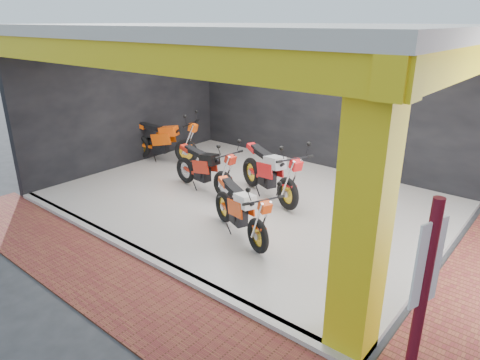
# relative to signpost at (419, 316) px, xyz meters

# --- Properties ---
(ground) EXTENTS (80.00, 80.00, 0.00)m
(ground) POSITION_rel_signpost_xyz_m (-4.63, 1.47, -1.35)
(ground) COLOR #2D2D30
(ground) RESTS_ON ground
(showroom_floor) EXTENTS (8.00, 6.00, 0.10)m
(showroom_floor) POSITION_rel_signpost_xyz_m (-4.63, 3.47, -1.30)
(showroom_floor) COLOR silver
(showroom_floor) RESTS_ON ground
(showroom_ceiling) EXTENTS (8.40, 6.40, 0.20)m
(showroom_ceiling) POSITION_rel_signpost_xyz_m (-4.63, 3.47, 2.25)
(showroom_ceiling) COLOR beige
(showroom_ceiling) RESTS_ON corner_column
(back_wall) EXTENTS (8.20, 0.20, 3.50)m
(back_wall) POSITION_rel_signpost_xyz_m (-4.63, 6.57, 0.40)
(back_wall) COLOR black
(back_wall) RESTS_ON ground
(left_wall) EXTENTS (0.20, 6.20, 3.50)m
(left_wall) POSITION_rel_signpost_xyz_m (-8.73, 3.47, 0.40)
(left_wall) COLOR black
(left_wall) RESTS_ON ground
(corner_column) EXTENTS (0.50, 0.50, 3.50)m
(corner_column) POSITION_rel_signpost_xyz_m (-0.88, 0.72, 0.40)
(corner_column) COLOR gold
(corner_column) RESTS_ON ground
(header_beam_front) EXTENTS (8.40, 0.30, 0.40)m
(header_beam_front) POSITION_rel_signpost_xyz_m (-4.63, 0.47, 1.95)
(header_beam_front) COLOR gold
(header_beam_front) RESTS_ON corner_column
(header_beam_right) EXTENTS (0.30, 6.40, 0.40)m
(header_beam_right) POSITION_rel_signpost_xyz_m (-0.63, 3.47, 1.95)
(header_beam_right) COLOR gold
(header_beam_right) RESTS_ON corner_column
(floor_kerb) EXTENTS (8.00, 0.20, 0.10)m
(floor_kerb) POSITION_rel_signpost_xyz_m (-4.63, 0.45, -1.30)
(floor_kerb) COLOR silver
(floor_kerb) RESTS_ON ground
(paver_front) EXTENTS (9.00, 1.40, 0.03)m
(paver_front) POSITION_rel_signpost_xyz_m (-4.63, -0.33, -1.34)
(paver_front) COLOR brown
(paver_front) RESTS_ON ground
(signpost) EXTENTS (0.13, 0.33, 2.47)m
(signpost) POSITION_rel_signpost_xyz_m (0.00, 0.00, 0.00)
(signpost) COLOR maroon
(signpost) RESTS_ON ground
(moto_hero) EXTENTS (2.16, 1.49, 1.24)m
(moto_hero) POSITION_rel_signpost_xyz_m (-3.03, 1.68, -0.63)
(moto_hero) COLOR #E23B09
(moto_hero) RESTS_ON showroom_floor
(moto_row_a) EXTENTS (2.44, 1.65, 1.40)m
(moto_row_a) POSITION_rel_signpost_xyz_m (-3.61, 3.44, -0.55)
(moto_row_a) COLOR red
(moto_row_a) RESTS_ON showroom_floor
(moto_row_b) EXTENTS (2.16, 0.99, 1.28)m
(moto_row_b) POSITION_rel_signpost_xyz_m (-4.99, 3.05, -0.61)
(moto_row_b) COLOR red
(moto_row_b) RESTS_ON showroom_floor
(moto_row_c) EXTENTS (2.42, 1.50, 1.39)m
(moto_row_c) POSITION_rel_signpost_xyz_m (-7.35, 4.19, -0.56)
(moto_row_c) COLOR #EF4F0A
(moto_row_c) RESTS_ON showroom_floor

